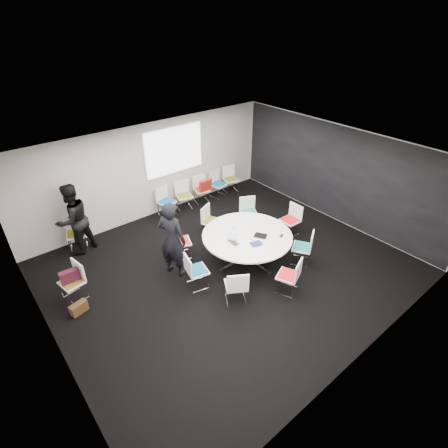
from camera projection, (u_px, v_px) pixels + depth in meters
room_shell at (232, 218)px, 7.92m from camera, size 8.08×7.08×2.88m
conference_table at (247, 241)px, 8.64m from camera, size 2.21×2.21×0.73m
projection_screen at (174, 150)px, 10.33m from camera, size 1.90×0.03×1.35m
chair_ring_a at (290, 225)px, 9.76m from camera, size 0.45×0.46×0.88m
chair_ring_b at (248, 218)px, 10.09m from camera, size 0.61×0.61×0.88m
chair_ring_c at (212, 227)px, 9.70m from camera, size 0.60×0.60×0.88m
chair_ring_d at (181, 247)px, 8.88m from camera, size 0.58×0.59×0.88m
chair_ring_e at (197, 276)px, 7.92m from camera, size 0.54×0.55×0.88m
chair_ring_f at (236, 291)px, 7.51m from camera, size 0.63×0.62×0.88m
chair_ring_g at (288, 282)px, 7.77m from camera, size 0.60×0.59×0.88m
chair_ring_h at (302, 253)px, 8.68m from camera, size 0.63×0.62×0.88m
chair_back_a at (167, 207)px, 10.66m from camera, size 0.53×0.52×0.88m
chair_back_b at (184, 201)px, 11.00m from camera, size 0.56×0.56×0.88m
chair_back_c at (202, 194)px, 11.36m from camera, size 0.55×0.54×0.88m
chair_back_d at (218, 189)px, 11.70m from camera, size 0.53×0.52×0.88m
chair_back_e at (231, 184)px, 12.03m from camera, size 0.56×0.55×0.88m
chair_spare_left at (74, 288)px, 7.60m from camera, size 0.52×0.53×0.88m
chair_person_back at (77, 239)px, 9.19m from camera, size 0.57×0.56×0.88m
person_main at (172, 239)px, 7.97m from camera, size 0.71×0.83×1.91m
person_back at (73, 220)px, 8.72m from camera, size 1.11×0.98×1.91m
laptop at (235, 242)px, 8.28m from camera, size 0.22×0.32×0.02m
laptop_lid at (232, 236)px, 8.25m from camera, size 0.16×0.27×0.22m
notebook_black at (261, 236)px, 8.49m from camera, size 0.34×0.37×0.02m
tablet_folio at (256, 244)px, 8.20m from camera, size 0.30×0.25×0.03m
papers_right at (256, 225)px, 8.91m from camera, size 0.34×0.27×0.00m
papers_front at (266, 228)px, 8.81m from camera, size 0.31×0.23×0.00m
cup at (234, 228)px, 8.74m from camera, size 0.08×0.08×0.09m
phone at (281, 236)px, 8.50m from camera, size 0.16×0.12×0.01m
maroon_bag at (70, 276)px, 7.41m from camera, size 0.41×0.17×0.28m
brown_bag at (79, 308)px, 7.31m from camera, size 0.39×0.24×0.24m
red_jacket at (205, 185)px, 10.98m from camera, size 0.45×0.18×0.36m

